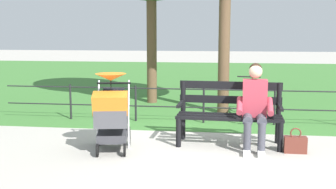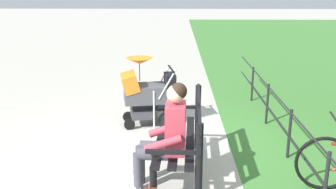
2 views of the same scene
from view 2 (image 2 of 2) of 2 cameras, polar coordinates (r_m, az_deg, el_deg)
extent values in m
plane|color=#ADA89E|center=(5.40, 1.11, -9.17)|extent=(60.00, 60.00, 0.00)
cube|color=black|center=(4.79, 3.29, -6.74)|extent=(1.60, 0.17, 0.04)
cube|color=black|center=(4.79, 1.13, -6.69)|extent=(1.60, 0.17, 0.04)
cube|color=black|center=(4.80, -1.03, -6.64)|extent=(1.60, 0.17, 0.04)
cube|color=black|center=(4.71, 4.56, -4.30)|extent=(1.60, 0.11, 0.12)
cube|color=black|center=(4.63, 4.62, -1.64)|extent=(1.60, 0.11, 0.12)
cylinder|color=black|center=(4.23, -2.17, -13.40)|extent=(0.08, 0.08, 0.45)
cylinder|color=black|center=(4.10, 4.60, -10.56)|extent=(0.08, 0.08, 0.95)
cube|color=black|center=(4.03, 0.63, -8.51)|extent=(0.08, 0.56, 0.04)
cylinder|color=black|center=(5.58, -0.58, -5.76)|extent=(0.08, 0.08, 0.45)
cylinder|color=black|center=(5.48, 4.44, -3.44)|extent=(0.08, 0.08, 0.95)
cube|color=black|center=(5.43, 1.52, -1.85)|extent=(0.08, 0.56, 0.04)
cylinder|color=#42424C|center=(4.37, -1.87, -8.81)|extent=(0.16, 0.41, 0.14)
cylinder|color=#42424C|center=(4.55, -1.62, -7.74)|extent=(0.16, 0.41, 0.14)
cylinder|color=#42424C|center=(4.49, -4.43, -11.43)|extent=(0.11, 0.11, 0.47)
cylinder|color=#42424C|center=(4.67, -4.08, -10.29)|extent=(0.11, 0.11, 0.47)
cube|color=silver|center=(4.60, -5.39, -13.59)|extent=(0.11, 0.22, 0.07)
cube|color=silver|center=(4.77, -5.00, -12.40)|extent=(0.11, 0.22, 0.07)
cube|color=#B23847|center=(4.33, 1.14, -4.98)|extent=(0.37, 0.24, 0.56)
cylinder|color=#B23847|center=(4.17, -0.67, -7.32)|extent=(0.11, 0.43, 0.23)
cylinder|color=#B23847|center=(4.58, -0.24, -5.11)|extent=(0.11, 0.43, 0.23)
sphere|color=beige|center=(4.20, 1.17, 0.10)|extent=(0.20, 0.20, 0.20)
sphere|color=black|center=(4.19, 1.58, 0.49)|extent=(0.19, 0.19, 0.19)
cylinder|color=black|center=(6.33, -0.25, -3.85)|extent=(0.08, 0.28, 0.28)
cylinder|color=black|center=(6.76, -0.86, -2.52)|extent=(0.08, 0.28, 0.28)
cylinder|color=black|center=(6.32, -5.70, -4.43)|extent=(0.06, 0.18, 0.18)
cylinder|color=black|center=(6.68, -5.92, -3.29)|extent=(0.06, 0.18, 0.18)
cube|color=#38383D|center=(6.48, -3.20, -2.63)|extent=(0.51, 0.59, 0.12)
cylinder|color=silver|center=(6.24, -2.07, -2.35)|extent=(0.03, 0.03, 0.65)
cylinder|color=silver|center=(6.67, -2.57, -1.10)|extent=(0.03, 0.03, 0.65)
cube|color=#47474C|center=(6.38, -3.42, 0.16)|extent=(0.58, 0.75, 0.28)
cube|color=orange|center=(6.31, -5.62, 1.81)|extent=(0.53, 0.39, 0.33)
cylinder|color=black|center=(6.34, 0.49, 3.82)|extent=(0.52, 0.12, 0.03)
cylinder|color=silver|center=(6.15, -0.07, 1.51)|extent=(0.08, 0.30, 0.49)
cylinder|color=silver|center=(6.59, -0.72, 2.52)|extent=(0.08, 0.30, 0.49)
cone|color=orange|center=(6.24, -4.24, 4.98)|extent=(0.51, 0.51, 0.10)
cylinder|color=black|center=(6.28, -4.20, 3.37)|extent=(0.01, 0.01, 0.30)
cube|color=black|center=(6.38, 0.31, 1.88)|extent=(0.34, 0.22, 0.28)
cylinder|color=black|center=(4.34, 22.31, -12.04)|extent=(0.04, 0.04, 0.70)
cylinder|color=black|center=(5.48, 17.52, -5.59)|extent=(0.04, 0.04, 0.70)
cylinder|color=black|center=(6.68, 14.47, -1.39)|extent=(0.04, 0.04, 0.70)
cylinder|color=black|center=(7.92, 12.37, 1.52)|extent=(0.04, 0.04, 0.70)
cylinder|color=black|center=(5.38, 17.79, -2.62)|extent=(7.92, 0.02, 0.02)
cylinder|color=black|center=(5.49, 17.48, -6.08)|extent=(7.92, 0.02, 0.02)
torus|color=black|center=(4.81, 22.13, -9.45)|extent=(0.14, 0.66, 0.66)
cylinder|color=black|center=(4.62, 23.46, -3.28)|extent=(0.44, 0.09, 0.02)
camera|label=1|loc=(7.75, -53.25, 5.59)|focal=44.50mm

